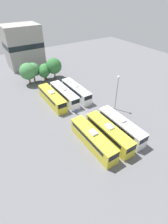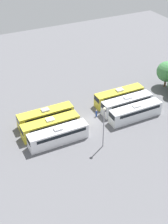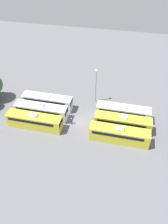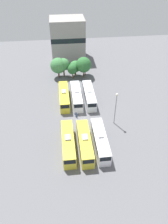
# 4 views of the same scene
# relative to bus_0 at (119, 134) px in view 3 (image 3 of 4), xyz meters

# --- Properties ---
(ground_plane) EXTENTS (116.81, 116.81, 0.00)m
(ground_plane) POSITION_rel_bus_0_xyz_m (3.50, 8.77, -1.72)
(ground_plane) COLOR slate
(bus_0) EXTENTS (2.62, 11.78, 3.49)m
(bus_0) POSITION_rel_bus_0_xyz_m (0.00, 0.00, 0.00)
(bus_0) COLOR gold
(bus_0) RESTS_ON ground_plane
(bus_1) EXTENTS (2.62, 11.78, 3.49)m
(bus_1) POSITION_rel_bus_0_xyz_m (3.57, -0.33, 0.00)
(bus_1) COLOR gold
(bus_1) RESTS_ON ground_plane
(bus_2) EXTENTS (2.62, 11.78, 3.49)m
(bus_2) POSITION_rel_bus_0_xyz_m (6.98, -0.08, 0.00)
(bus_2) COLOR white
(bus_2) RESTS_ON ground_plane
(bus_3) EXTENTS (2.62, 11.78, 3.49)m
(bus_3) POSITION_rel_bus_0_xyz_m (-0.07, 17.88, 0.00)
(bus_3) COLOR gold
(bus_3) RESTS_ON ground_plane
(bus_4) EXTENTS (2.62, 11.78, 3.49)m
(bus_4) POSITION_rel_bus_0_xyz_m (3.39, 17.73, 0.00)
(bus_4) COLOR silver
(bus_4) RESTS_ON ground_plane
(bus_5) EXTENTS (2.62, 11.78, 3.49)m
(bus_5) POSITION_rel_bus_0_xyz_m (6.96, 17.61, 0.00)
(bus_5) COLOR silver
(bus_5) RESTS_ON ground_plane
(worker_person) EXTENTS (0.36, 0.36, 1.65)m
(worker_person) POSITION_rel_bus_0_xyz_m (2.62, 10.51, -0.95)
(worker_person) COLOR navy
(worker_person) RESTS_ON ground_plane
(light_pole) EXTENTS (0.60, 0.60, 8.86)m
(light_pole) POSITION_rel_bus_0_xyz_m (11.79, 6.99, 4.19)
(light_pole) COLOR gray
(light_pole) RESTS_ON ground_plane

